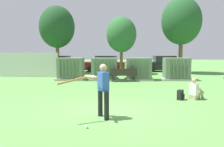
{
  "coord_description": "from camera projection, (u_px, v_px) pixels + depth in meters",
  "views": [
    {
      "loc": [
        0.53,
        -8.47,
        2.17
      ],
      "look_at": [
        -0.04,
        3.5,
        1.0
      ],
      "focal_mm": 38.08,
      "sensor_mm": 36.0,
      "label": 1
    }
  ],
  "objects": [
    {
      "name": "transformer_mid_west",
      "position": [
        105.0,
        69.0,
        17.47
      ],
      "size": [
        2.1,
        1.7,
        1.62
      ],
      "color": "#9E9B93",
      "rests_on": "ground"
    },
    {
      "name": "transformer_west",
      "position": [
        71.0,
        69.0,
        17.63
      ],
      "size": [
        2.1,
        1.7,
        1.62
      ],
      "color": "#9E9B93",
      "rests_on": "ground"
    },
    {
      "name": "transformer_east",
      "position": [
        176.0,
        69.0,
        17.53
      ],
      "size": [
        2.1,
        1.7,
        1.62
      ],
      "color": "#9E9B93",
      "rests_on": "ground"
    },
    {
      "name": "sports_ball",
      "position": [
        87.0,
        127.0,
        6.63
      ],
      "size": [
        0.09,
        0.09,
        0.09
      ],
      "primitive_type": "sphere",
      "color": "white",
      "rests_on": "ground"
    },
    {
      "name": "park_bench",
      "position": [
        123.0,
        74.0,
        16.45
      ],
      "size": [
        1.84,
        0.62,
        0.92
      ],
      "color": "#2D2823",
      "rests_on": "ground"
    },
    {
      "name": "parked_car_left_of_center",
      "position": [
        105.0,
        64.0,
        24.47
      ],
      "size": [
        4.34,
        2.22,
        1.62
      ],
      "color": "maroon",
      "rests_on": "ground"
    },
    {
      "name": "tree_center_left",
      "position": [
        121.0,
        35.0,
        21.79
      ],
      "size": [
        2.75,
        2.75,
        5.26
      ],
      "color": "brown",
      "rests_on": "ground"
    },
    {
      "name": "parked_car_leftmost",
      "position": [
        58.0,
        64.0,
        24.66
      ],
      "size": [
        4.24,
        2.01,
        1.62
      ],
      "color": "navy",
      "rests_on": "ground"
    },
    {
      "name": "seated_spectator",
      "position": [
        195.0,
        91.0,
        10.56
      ],
      "size": [
        0.76,
        0.71,
        0.96
      ],
      "color": "tan",
      "rests_on": "ground"
    },
    {
      "name": "ground_plane",
      "position": [
        109.0,
        110.0,
        8.65
      ],
      "size": [
        96.0,
        96.0,
        0.0
      ],
      "primitive_type": "plane",
      "color": "#5B9947"
    },
    {
      "name": "tree_center_right",
      "position": [
        181.0,
        21.0,
        22.35
      ],
      "size": [
        3.74,
        3.74,
        7.15
      ],
      "color": "brown",
      "rests_on": "ground"
    },
    {
      "name": "transformer_mid_east",
      "position": [
        139.0,
        69.0,
        17.46
      ],
      "size": [
        2.1,
        1.7,
        1.62
      ],
      "color": "#9E9B93",
      "rests_on": "ground"
    },
    {
      "name": "batter",
      "position": [
        102.0,
        88.0,
        7.55
      ],
      "size": [
        1.5,
        1.05,
        1.74
      ],
      "color": "black",
      "rests_on": "ground"
    },
    {
      "name": "tree_left",
      "position": [
        57.0,
        27.0,
        22.41
      ],
      "size": [
        3.33,
        3.33,
        6.36
      ],
      "color": "brown",
      "rests_on": "ground"
    },
    {
      "name": "backpack",
      "position": [
        181.0,
        95.0,
        10.44
      ],
      "size": [
        0.37,
        0.38,
        0.44
      ],
      "color": "black",
      "rests_on": "ground"
    },
    {
      "name": "fence_panel",
      "position": [
        29.0,
        65.0,
        19.34
      ],
      "size": [
        4.8,
        0.12,
        2.0
      ],
      "primitive_type": "cube",
      "color": "silver",
      "rests_on": "ground"
    },
    {
      "name": "parked_car_right_of_center",
      "position": [
        163.0,
        64.0,
        24.53
      ],
      "size": [
        4.31,
        2.16,
        1.62
      ],
      "color": "black",
      "rests_on": "ground"
    }
  ]
}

